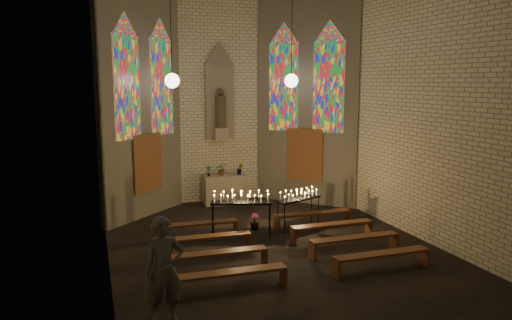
% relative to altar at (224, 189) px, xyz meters
% --- Properties ---
extents(floor, '(12.00, 12.00, 0.00)m').
position_rel_altar_xyz_m(floor, '(0.00, -5.45, -0.50)').
color(floor, black).
rests_on(floor, ground).
extents(room, '(8.22, 12.43, 7.00)m').
position_rel_altar_xyz_m(room, '(-0.00, -2.08, 3.22)').
color(room, '#EAE4C4').
rests_on(room, ground).
extents(altar, '(1.40, 0.60, 1.00)m').
position_rel_altar_xyz_m(altar, '(0.00, 0.00, 0.00)').
color(altar, '#AFA58F').
rests_on(altar, ground).
extents(flower_vase_left, '(0.21, 0.17, 0.36)m').
position_rel_altar_xyz_m(flower_vase_left, '(-0.55, -0.03, 0.68)').
color(flower_vase_left, '#4C723F').
rests_on(flower_vase_left, altar).
extents(flower_vase_center, '(0.42, 0.39, 0.41)m').
position_rel_altar_xyz_m(flower_vase_center, '(-0.06, 0.07, 0.70)').
color(flower_vase_center, '#4C723F').
rests_on(flower_vase_center, altar).
extents(flower_vase_right, '(0.26, 0.23, 0.40)m').
position_rel_altar_xyz_m(flower_vase_right, '(0.55, -0.06, 0.70)').
color(flower_vase_right, '#4C723F').
rests_on(flower_vase_right, altar).
extents(aisle_flower_pot, '(0.33, 0.33, 0.47)m').
position_rel_altar_xyz_m(aisle_flower_pot, '(0.04, -3.23, -0.26)').
color(aisle_flower_pot, '#4C723F').
rests_on(aisle_flower_pot, ground).
extents(votive_stand_left, '(1.69, 0.86, 1.21)m').
position_rel_altar_xyz_m(votive_stand_left, '(-0.50, -3.73, 0.54)').
color(votive_stand_left, black).
rests_on(votive_stand_left, ground).
extents(votive_stand_right, '(1.49, 0.87, 1.07)m').
position_rel_altar_xyz_m(votive_stand_right, '(1.31, -3.44, 0.42)').
color(votive_stand_right, black).
rests_on(votive_stand_right, ground).
extents(pew_left_0, '(2.31, 0.35, 0.44)m').
position_rel_altar_xyz_m(pew_left_0, '(-1.73, -3.53, -0.14)').
color(pew_left_0, '#5B311A').
rests_on(pew_left_0, ground).
extents(pew_right_0, '(2.31, 0.35, 0.44)m').
position_rel_altar_xyz_m(pew_right_0, '(1.73, -3.53, -0.14)').
color(pew_right_0, '#5B311A').
rests_on(pew_right_0, ground).
extents(pew_left_1, '(2.31, 0.35, 0.44)m').
position_rel_altar_xyz_m(pew_left_1, '(-1.73, -4.73, -0.14)').
color(pew_left_1, '#5B311A').
rests_on(pew_left_1, ground).
extents(pew_right_1, '(2.31, 0.35, 0.44)m').
position_rel_altar_xyz_m(pew_right_1, '(1.73, -4.73, -0.14)').
color(pew_right_1, '#5B311A').
rests_on(pew_right_1, ground).
extents(pew_left_2, '(2.31, 0.35, 0.44)m').
position_rel_altar_xyz_m(pew_left_2, '(-1.73, -5.93, -0.14)').
color(pew_left_2, '#5B311A').
rests_on(pew_left_2, ground).
extents(pew_right_2, '(2.31, 0.35, 0.44)m').
position_rel_altar_xyz_m(pew_right_2, '(1.73, -5.93, -0.14)').
color(pew_right_2, '#5B311A').
rests_on(pew_right_2, ground).
extents(pew_left_3, '(2.31, 0.35, 0.44)m').
position_rel_altar_xyz_m(pew_left_3, '(-1.73, -7.13, -0.14)').
color(pew_left_3, '#5B311A').
rests_on(pew_left_3, ground).
extents(pew_right_3, '(2.31, 0.35, 0.44)m').
position_rel_altar_xyz_m(pew_right_3, '(1.73, -7.13, -0.14)').
color(pew_right_3, '#5B311A').
rests_on(pew_right_3, ground).
extents(visitor, '(0.69, 0.45, 1.90)m').
position_rel_altar_xyz_m(visitor, '(-3.15, -7.96, 0.45)').
color(visitor, '#494B53').
rests_on(visitor, ground).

